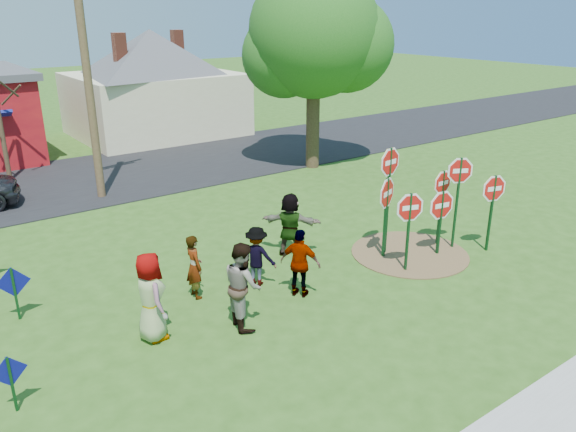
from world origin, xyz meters
The scene contains 21 objects.
ground centered at (0.00, 0.00, 0.00)m, with size 120.00×120.00×0.00m, color #2A4F16.
road centered at (0.00, 11.50, 0.02)m, with size 120.00×7.50×0.04m, color black.
dirt_patch centered at (4.50, -1.00, 0.01)m, with size 3.20×3.20×0.03m, color brown.
cream_house centered at (5.50, 18.00, 2.92)m, with size 9.40×9.40×6.50m.
stop_sign_a centered at (3.61, -1.66, 1.53)m, with size 0.95×0.34×2.23m.
stop_sign_b centered at (3.99, -0.54, 2.28)m, with size 1.03×0.15×3.11m.
stop_sign_c centered at (5.79, -1.42, 1.94)m, with size 0.88×0.47×2.75m.
stop_sign_d centered at (5.63, -1.01, 1.66)m, with size 0.93×0.06×2.32m.
stop_sign_e centered at (5.09, -1.46, 1.30)m, with size 1.07×0.19×1.97m.
stop_sign_f centered at (6.42, -2.10, 1.64)m, with size 0.97×0.29×2.31m.
stop_sign_g centered at (3.76, -0.71, 1.63)m, with size 1.05×0.40×2.38m.
blue_diamond_a centered at (-5.70, -1.50, 0.65)m, with size 0.57×0.06×1.06m.
blue_diamond_c centered at (-4.98, 1.66, 0.76)m, with size 0.70×0.10×1.24m.
person_a centered at (-2.92, -0.78, 0.94)m, with size 0.92×0.60×1.88m, color #4A5393.
person_b centered at (-1.40, 0.30, 0.77)m, with size 0.56×0.37×1.54m, color #267460.
person_c centered at (-1.16, -1.44, 0.94)m, with size 0.92×0.71×1.89m, color brown.
person_d centered at (0.11, -0.03, 0.75)m, with size 0.96×0.55×1.49m, color #37383D.
person_e centered at (0.60, -1.12, 0.83)m, with size 0.97×0.41×1.66m, color #482B5C.
person_f centered at (1.82, 0.92, 0.88)m, with size 1.64×0.52×1.76m, color #174A29.
utility_pole centered at (-0.65, 8.97, 4.77)m, with size 2.18×0.64×9.07m.
leafy_tree centered at (8.17, 7.73, 5.22)m, with size 5.70×5.20×8.10m.
Camera 1 is at (-6.60, -10.43, 6.34)m, focal length 35.00 mm.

